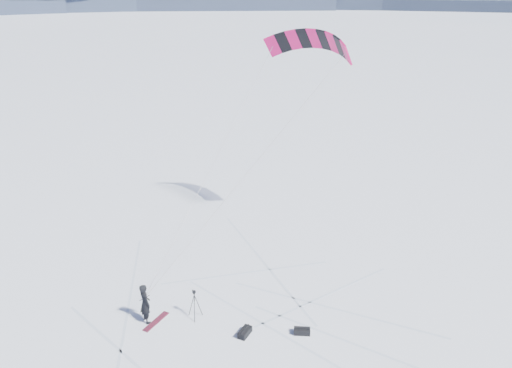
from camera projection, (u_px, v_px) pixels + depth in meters
ground at (212, 332)px, 21.68m from camera, size 1800.00×1800.00×0.00m
horizon_hills at (208, 246)px, 20.11m from camera, size 704.00×705.94×9.85m
snow_tracks at (208, 346)px, 20.84m from camera, size 17.62×14.39×0.01m
snowkiter at (147, 321)px, 22.37m from camera, size 0.49×0.72×1.90m
snowboard at (156, 321)px, 22.32m from camera, size 1.49×1.03×0.04m
tripod at (194, 300)px, 22.29m from camera, size 0.57×0.66×1.42m
gear_bag_a at (245, 332)px, 21.43m from camera, size 0.82×0.69×0.34m
gear_bag_b at (302, 331)px, 21.51m from camera, size 0.77×0.69×0.32m
power_kite at (310, 45)px, 27.20m from camera, size 13.09×6.53×10.64m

